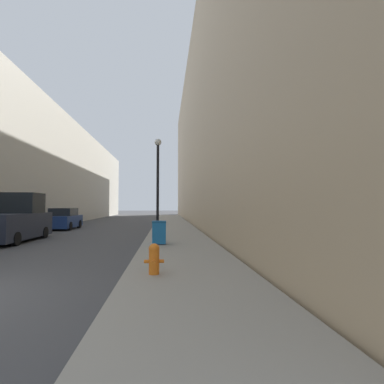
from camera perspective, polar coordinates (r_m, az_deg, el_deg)
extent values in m
cube|color=gray|center=(23.86, -3.47, -6.86)|extent=(3.41, 60.00, 0.13)
cube|color=beige|center=(35.61, -31.08, 3.56)|extent=(12.00, 60.00, 10.85)
cube|color=tan|center=(33.75, 9.80, 10.54)|extent=(12.00, 60.00, 18.97)
cylinder|color=orange|center=(7.82, -7.24, -13.17)|extent=(0.26, 0.26, 0.58)
sphere|color=orange|center=(7.76, -7.23, -10.70)|extent=(0.28, 0.28, 0.28)
cylinder|color=orange|center=(7.75, -7.22, -10.09)|extent=(0.07, 0.07, 0.06)
cylinder|color=orange|center=(7.62, -7.30, -13.22)|extent=(0.11, 0.12, 0.11)
cylinder|color=orange|center=(7.82, -8.67, -12.93)|extent=(0.12, 0.09, 0.09)
cylinder|color=orange|center=(7.81, -5.80, -12.97)|extent=(0.12, 0.09, 0.09)
cube|color=#19609E|center=(13.59, -6.27, -7.77)|extent=(0.60, 0.60, 0.92)
cube|color=navy|center=(13.55, -6.26, -5.67)|extent=(0.62, 0.62, 0.08)
cylinder|color=black|center=(13.90, -7.32, -9.37)|extent=(0.05, 0.16, 0.16)
cylinder|color=black|center=(13.89, -5.19, -9.38)|extent=(0.05, 0.16, 0.16)
cylinder|color=black|center=(18.29, -6.59, -7.58)|extent=(0.31, 0.31, 0.25)
cylinder|color=black|center=(18.25, -6.55, 0.54)|extent=(0.16, 0.16, 5.42)
sphere|color=silver|center=(18.63, -6.50, 9.41)|extent=(0.41, 0.41, 0.41)
cube|color=#232838|center=(17.96, -31.20, -5.54)|extent=(2.16, 5.23, 1.27)
cube|color=black|center=(18.76, -29.88, -1.82)|extent=(1.99, 1.67, 1.09)
cylinder|color=black|center=(19.89, -31.78, -6.62)|extent=(0.24, 0.64, 0.64)
cylinder|color=black|center=(19.07, -26.33, -6.93)|extent=(0.24, 0.64, 0.64)
cylinder|color=black|center=(16.11, -30.57, -7.70)|extent=(0.24, 0.64, 0.64)
cube|color=navy|center=(25.53, -23.28, -5.16)|extent=(1.84, 4.05, 0.90)
cube|color=#1E2328|center=(25.51, -23.25, -3.50)|extent=(1.62, 2.11, 0.59)
cylinder|color=black|center=(26.97, -24.19, -5.60)|extent=(0.24, 0.64, 0.64)
cylinder|color=black|center=(26.46, -20.71, -5.73)|extent=(0.24, 0.64, 0.64)
cylinder|color=black|center=(24.69, -26.05, -5.87)|extent=(0.24, 0.64, 0.64)
cylinder|color=black|center=(24.14, -22.28, -6.02)|extent=(0.24, 0.64, 0.64)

